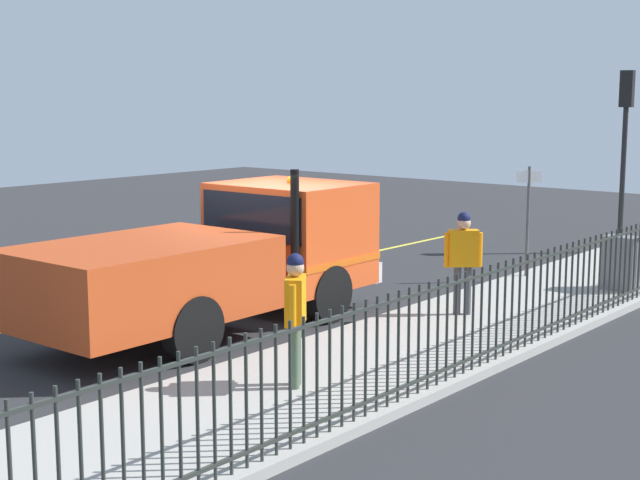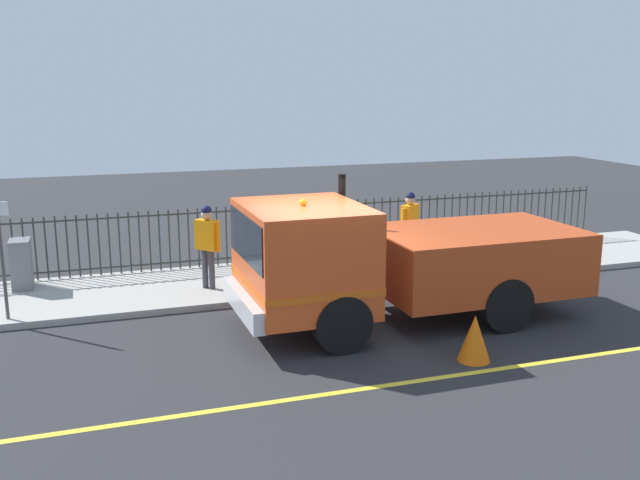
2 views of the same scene
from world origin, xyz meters
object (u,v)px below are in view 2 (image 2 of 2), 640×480
object	(u,v)px
pedestrian_distant	(410,220)
traffic_cone	(474,338)
worker_standing	(207,238)
utility_cabinet	(21,264)
work_truck	(384,257)
street_sign	(1,243)

from	to	relation	value
pedestrian_distant	traffic_cone	xyz separation A→B (m)	(-5.25, 1.41, -0.79)
worker_standing	utility_cabinet	distance (m)	3.83
worker_standing	pedestrian_distant	distance (m)	4.70
traffic_cone	work_truck	bearing A→B (deg)	17.16
pedestrian_distant	utility_cabinet	size ratio (longest dim) A/B	1.67
worker_standing	traffic_cone	world-z (taller)	worker_standing
street_sign	worker_standing	bearing A→B (deg)	-78.57
work_truck	pedestrian_distant	world-z (taller)	work_truck
work_truck	worker_standing	xyz separation A→B (m)	(2.76, 2.64, -0.05)
street_sign	traffic_cone	bearing A→B (deg)	-120.26
work_truck	utility_cabinet	world-z (taller)	work_truck
work_truck	street_sign	xyz separation A→B (m)	(2.01, 6.35, 0.28)
work_truck	pedestrian_distant	xyz separation A→B (m)	(3.19, -2.04, -0.06)
work_truck	traffic_cone	xyz separation A→B (m)	(-2.07, -0.64, -0.86)
utility_cabinet	work_truck	bearing A→B (deg)	-122.76
pedestrian_distant	street_sign	xyz separation A→B (m)	(-1.18, 8.40, 0.35)
worker_standing	street_sign	bearing A→B (deg)	-120.10
worker_standing	pedestrian_distant	world-z (taller)	worker_standing
utility_cabinet	pedestrian_distant	bearing A→B (deg)	-95.64
pedestrian_distant	utility_cabinet	xyz separation A→B (m)	(0.82, 8.26, -0.53)
pedestrian_distant	traffic_cone	distance (m)	5.50
work_truck	street_sign	world-z (taller)	work_truck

